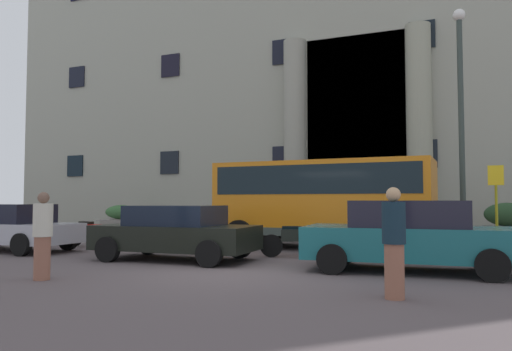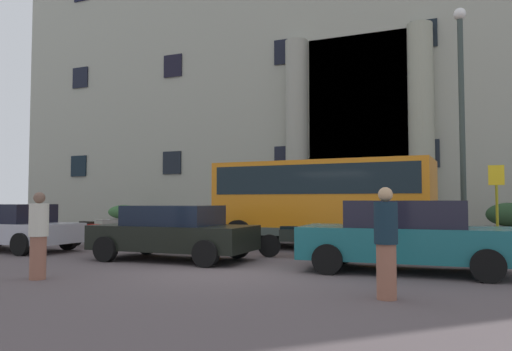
{
  "view_description": "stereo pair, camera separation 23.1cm",
  "coord_description": "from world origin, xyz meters",
  "px_view_note": "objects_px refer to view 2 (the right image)",
  "views": [
    {
      "loc": [
        4.45,
        -9.39,
        1.51
      ],
      "look_at": [
        -1.98,
        6.31,
        2.38
      ],
      "focal_mm": 34.05,
      "sensor_mm": 36.0,
      "label": 1
    },
    {
      "loc": [
        4.67,
        -9.3,
        1.51
      ],
      "look_at": [
        -1.98,
        6.31,
        2.38
      ],
      "focal_mm": 34.05,
      "sensor_mm": 36.0,
      "label": 2
    }
  ],
  "objects_px": {
    "hedge_planter_entrance_left": "(253,218)",
    "motorcycle_far_end": "(295,240)",
    "lamppost_plaza_centre": "(462,107)",
    "parked_compact_extra": "(173,232)",
    "parked_sedan_far": "(8,227)",
    "pedestrian_man_crossing": "(39,235)",
    "white_taxi_kerbside": "(405,236)",
    "bus_stop_sign": "(497,198)",
    "hedge_planter_far_east": "(509,223)",
    "pedestrian_man_red_shirt": "(386,242)",
    "orange_minibus": "(323,197)",
    "motorcycle_near_kerb": "(89,233)",
    "scooter_by_planter": "(464,244)",
    "hedge_planter_entrance_right": "(124,218)"
  },
  "relations": [
    {
      "from": "hedge_planter_far_east",
      "to": "lamppost_plaza_centre",
      "type": "height_order",
      "value": "lamppost_plaza_centre"
    },
    {
      "from": "hedge_planter_entrance_left",
      "to": "motorcycle_near_kerb",
      "type": "bearing_deg",
      "value": -110.38
    },
    {
      "from": "orange_minibus",
      "to": "hedge_planter_entrance_left",
      "type": "xyz_separation_m",
      "value": [
        -4.5,
        4.83,
        -0.87
      ]
    },
    {
      "from": "bus_stop_sign",
      "to": "scooter_by_planter",
      "type": "bearing_deg",
      "value": -104.76
    },
    {
      "from": "orange_minibus",
      "to": "pedestrian_man_crossing",
      "type": "height_order",
      "value": "orange_minibus"
    },
    {
      "from": "parked_compact_extra",
      "to": "pedestrian_man_crossing",
      "type": "distance_m",
      "value": 3.65
    },
    {
      "from": "pedestrian_man_crossing",
      "to": "white_taxi_kerbside",
      "type": "bearing_deg",
      "value": -143.83
    },
    {
      "from": "motorcycle_far_end",
      "to": "pedestrian_man_crossing",
      "type": "distance_m",
      "value": 6.31
    },
    {
      "from": "orange_minibus",
      "to": "lamppost_plaza_centre",
      "type": "distance_m",
      "value": 5.57
    },
    {
      "from": "white_taxi_kerbside",
      "to": "lamppost_plaza_centre",
      "type": "xyz_separation_m",
      "value": [
        1.17,
        6.51,
        3.82
      ]
    },
    {
      "from": "parked_compact_extra",
      "to": "pedestrian_man_crossing",
      "type": "xyz_separation_m",
      "value": [
        -0.74,
        -3.57,
        0.13
      ]
    },
    {
      "from": "hedge_planter_entrance_right",
      "to": "hedge_planter_far_east",
      "type": "relative_size",
      "value": 1.27
    },
    {
      "from": "scooter_by_planter",
      "to": "pedestrian_man_crossing",
      "type": "distance_m",
      "value": 9.44
    },
    {
      "from": "white_taxi_kerbside",
      "to": "motorcycle_near_kerb",
      "type": "xyz_separation_m",
      "value": [
        -10.06,
        1.74,
        -0.3
      ]
    },
    {
      "from": "white_taxi_kerbside",
      "to": "parked_sedan_far",
      "type": "height_order",
      "value": "white_taxi_kerbside"
    },
    {
      "from": "bus_stop_sign",
      "to": "parked_sedan_far",
      "type": "distance_m",
      "value": 14.72
    },
    {
      "from": "white_taxi_kerbside",
      "to": "pedestrian_man_red_shirt",
      "type": "bearing_deg",
      "value": -92.73
    },
    {
      "from": "white_taxi_kerbside",
      "to": "scooter_by_planter",
      "type": "bearing_deg",
      "value": 56.42
    },
    {
      "from": "parked_compact_extra",
      "to": "lamppost_plaza_centre",
      "type": "bearing_deg",
      "value": 42.57
    },
    {
      "from": "white_taxi_kerbside",
      "to": "pedestrian_man_crossing",
      "type": "distance_m",
      "value": 7.38
    },
    {
      "from": "white_taxi_kerbside",
      "to": "pedestrian_man_crossing",
      "type": "bearing_deg",
      "value": -153.01
    },
    {
      "from": "parked_sedan_far",
      "to": "pedestrian_man_red_shirt",
      "type": "height_order",
      "value": "pedestrian_man_red_shirt"
    },
    {
      "from": "hedge_planter_entrance_left",
      "to": "motorcycle_far_end",
      "type": "distance_m",
      "value": 8.59
    },
    {
      "from": "white_taxi_kerbside",
      "to": "lamppost_plaza_centre",
      "type": "bearing_deg",
      "value": 76.42
    },
    {
      "from": "hedge_planter_far_east",
      "to": "lamppost_plaza_centre",
      "type": "xyz_separation_m",
      "value": [
        -1.5,
        -2.42,
        3.89
      ]
    },
    {
      "from": "orange_minibus",
      "to": "pedestrian_man_red_shirt",
      "type": "height_order",
      "value": "orange_minibus"
    },
    {
      "from": "hedge_planter_entrance_left",
      "to": "motorcycle_far_end",
      "type": "relative_size",
      "value": 0.86
    },
    {
      "from": "orange_minibus",
      "to": "hedge_planter_entrance_left",
      "type": "height_order",
      "value": "orange_minibus"
    },
    {
      "from": "white_taxi_kerbside",
      "to": "parked_compact_extra",
      "type": "xyz_separation_m",
      "value": [
        -5.63,
        -0.16,
        -0.05
      ]
    },
    {
      "from": "parked_sedan_far",
      "to": "pedestrian_man_red_shirt",
      "type": "bearing_deg",
      "value": -13.63
    },
    {
      "from": "hedge_planter_entrance_left",
      "to": "lamppost_plaza_centre",
      "type": "bearing_deg",
      "value": -15.84
    },
    {
      "from": "white_taxi_kerbside",
      "to": "hedge_planter_entrance_left",
      "type": "bearing_deg",
      "value": 126.14
    },
    {
      "from": "hedge_planter_far_east",
      "to": "pedestrian_man_red_shirt",
      "type": "xyz_separation_m",
      "value": [
        -2.63,
        -11.98,
        0.18
      ]
    },
    {
      "from": "hedge_planter_entrance_left",
      "to": "pedestrian_man_red_shirt",
      "type": "distance_m",
      "value": 14.1
    },
    {
      "from": "hedge_planter_entrance_right",
      "to": "white_taxi_kerbside",
      "type": "distance_m",
      "value": 17.33
    },
    {
      "from": "hedge_planter_entrance_right",
      "to": "parked_sedan_far",
      "type": "distance_m",
      "value": 9.93
    },
    {
      "from": "hedge_planter_far_east",
      "to": "pedestrian_man_red_shirt",
      "type": "height_order",
      "value": "pedestrian_man_red_shirt"
    },
    {
      "from": "parked_sedan_far",
      "to": "scooter_by_planter",
      "type": "bearing_deg",
      "value": 9.98
    },
    {
      "from": "motorcycle_far_end",
      "to": "pedestrian_man_red_shirt",
      "type": "xyz_separation_m",
      "value": [
        3.01,
        -4.62,
        0.4
      ]
    },
    {
      "from": "motorcycle_near_kerb",
      "to": "orange_minibus",
      "type": "bearing_deg",
      "value": 27.76
    },
    {
      "from": "hedge_planter_entrance_right",
      "to": "parked_compact_extra",
      "type": "distance_m",
      "value": 13.06
    },
    {
      "from": "hedge_planter_entrance_left",
      "to": "motorcycle_far_end",
      "type": "bearing_deg",
      "value": -59.04
    },
    {
      "from": "hedge_planter_entrance_right",
      "to": "pedestrian_man_crossing",
      "type": "bearing_deg",
      "value": -57.67
    },
    {
      "from": "bus_stop_sign",
      "to": "white_taxi_kerbside",
      "type": "xyz_separation_m",
      "value": [
        -2.08,
        -5.51,
        -0.83
      ]
    },
    {
      "from": "parked_compact_extra",
      "to": "parked_sedan_far",
      "type": "distance_m",
      "value": 5.87
    },
    {
      "from": "bus_stop_sign",
      "to": "pedestrian_man_crossing",
      "type": "distance_m",
      "value": 12.54
    },
    {
      "from": "motorcycle_far_end",
      "to": "pedestrian_man_crossing",
      "type": "xyz_separation_m",
      "value": [
        -3.39,
        -5.31,
        0.38
      ]
    },
    {
      "from": "white_taxi_kerbside",
      "to": "lamppost_plaza_centre",
      "type": "height_order",
      "value": "lamppost_plaza_centre"
    },
    {
      "from": "hedge_planter_entrance_right",
      "to": "motorcycle_near_kerb",
      "type": "height_order",
      "value": "hedge_planter_entrance_right"
    },
    {
      "from": "parked_compact_extra",
      "to": "parked_sedan_far",
      "type": "height_order",
      "value": "parked_sedan_far"
    }
  ]
}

